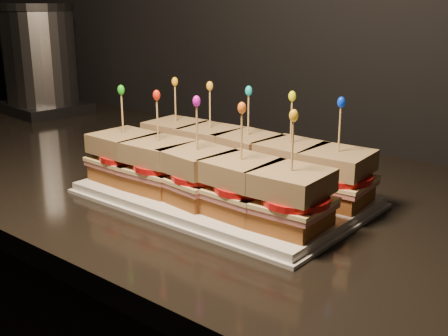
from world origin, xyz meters
The scene contains 77 objects.
granite_slab centered at (0.68, 1.64, 0.86)m, with size 2.17×0.75×0.03m, color black.
platter centered at (0.75, 1.56, 0.89)m, with size 0.45×0.28×0.02m, color white.
platter_rim centered at (0.75, 1.56, 0.88)m, with size 0.46×0.29×0.01m, color white.
sandwich_0_bread_bot centered at (0.58, 1.63, 0.91)m, with size 0.09×0.09×0.03m, color brown.
sandwich_0_ham centered at (0.58, 1.63, 0.93)m, with size 0.10×0.10×0.01m, color #B05C5B.
sandwich_0_cheese centered at (0.58, 1.63, 0.93)m, with size 0.10×0.10×0.01m, color #F6DA95.
sandwich_0_tomato centered at (0.59, 1.62, 0.94)m, with size 0.09×0.09×0.01m, color red.
sandwich_0_bread_top centered at (0.58, 1.63, 0.96)m, with size 0.09×0.09×0.03m, color #50270A.
sandwich_0_pick centered at (0.58, 1.63, 1.01)m, with size 0.00×0.00×0.09m, color tan.
sandwich_0_frill centered at (0.58, 1.63, 1.05)m, with size 0.01×0.01×0.02m, color orange.
sandwich_1_bread_bot centered at (0.67, 1.63, 0.91)m, with size 0.09×0.09×0.03m, color brown.
sandwich_1_ham centered at (0.67, 1.63, 0.93)m, with size 0.10×0.10×0.01m, color #B05C5B.
sandwich_1_cheese centered at (0.67, 1.63, 0.93)m, with size 0.10×0.10×0.01m, color #F6DA95.
sandwich_1_tomato centered at (0.68, 1.62, 0.94)m, with size 0.09×0.09×0.01m, color red.
sandwich_1_bread_top centered at (0.67, 1.63, 0.96)m, with size 0.09×0.09×0.03m, color #50270A.
sandwich_1_pick centered at (0.67, 1.63, 1.01)m, with size 0.00×0.00×0.09m, color tan.
sandwich_1_frill centered at (0.67, 1.63, 1.05)m, with size 0.01×0.01×0.02m, color #F3A81F.
sandwich_2_bread_bot centered at (0.75, 1.63, 0.91)m, with size 0.09×0.09×0.03m, color brown.
sandwich_2_ham centered at (0.75, 1.63, 0.93)m, with size 0.10×0.10×0.01m, color #B05C5B.
sandwich_2_cheese centered at (0.75, 1.63, 0.93)m, with size 0.10×0.10×0.01m, color #F6DA95.
sandwich_2_tomato centered at (0.76, 1.62, 0.94)m, with size 0.09×0.09×0.01m, color red.
sandwich_2_bread_top centered at (0.75, 1.63, 0.96)m, with size 0.09×0.09×0.03m, color #50270A.
sandwich_2_pick centered at (0.75, 1.63, 1.01)m, with size 0.00×0.00×0.09m, color tan.
sandwich_2_frill centered at (0.75, 1.63, 1.05)m, with size 0.01×0.01×0.02m, color #13B5B6.
sandwich_3_bread_bot centered at (0.84, 1.63, 0.91)m, with size 0.09×0.09×0.03m, color brown.
sandwich_3_ham centered at (0.84, 1.63, 0.93)m, with size 0.10×0.10×0.01m, color #B05C5B.
sandwich_3_cheese centered at (0.84, 1.63, 0.93)m, with size 0.10×0.10×0.01m, color #F6DA95.
sandwich_3_tomato centered at (0.85, 1.62, 0.94)m, with size 0.09×0.09×0.01m, color red.
sandwich_3_bread_top centered at (0.84, 1.63, 0.96)m, with size 0.09×0.09×0.03m, color #50270A.
sandwich_3_pick centered at (0.84, 1.63, 1.01)m, with size 0.00×0.00×0.09m, color tan.
sandwich_3_frill centered at (0.84, 1.63, 1.05)m, with size 0.01×0.01×0.02m, color #E4EC0F.
sandwich_4_bread_bot centered at (0.92, 1.63, 0.91)m, with size 0.09×0.09×0.03m, color brown.
sandwich_4_ham centered at (0.92, 1.63, 0.93)m, with size 0.10×0.10×0.01m, color #B05C5B.
sandwich_4_cheese centered at (0.92, 1.63, 0.93)m, with size 0.10×0.10×0.01m, color #F6DA95.
sandwich_4_tomato centered at (0.94, 1.62, 0.94)m, with size 0.09×0.09×0.01m, color red.
sandwich_4_bread_top centered at (0.92, 1.63, 0.96)m, with size 0.09×0.09×0.03m, color #50270A.
sandwich_4_pick centered at (0.92, 1.63, 1.01)m, with size 0.00×0.00×0.09m, color tan.
sandwich_4_frill centered at (0.92, 1.63, 1.05)m, with size 0.01×0.01×0.02m, color #062FE3.
sandwich_5_bread_bot centered at (0.58, 1.50, 0.91)m, with size 0.09×0.09×0.03m, color brown.
sandwich_5_ham centered at (0.58, 1.50, 0.93)m, with size 0.10×0.10×0.01m, color #B05C5B.
sandwich_5_cheese centered at (0.58, 1.50, 0.93)m, with size 0.10×0.10×0.01m, color #F6DA95.
sandwich_5_tomato centered at (0.59, 1.49, 0.94)m, with size 0.09×0.09×0.01m, color red.
sandwich_5_bread_top centered at (0.58, 1.50, 0.96)m, with size 0.09×0.09×0.03m, color #50270A.
sandwich_5_pick centered at (0.58, 1.50, 1.01)m, with size 0.00×0.00×0.09m, color tan.
sandwich_5_frill centered at (0.58, 1.50, 1.05)m, with size 0.01×0.01×0.02m, color #1DAD16.
sandwich_6_bread_bot centered at (0.67, 1.50, 0.91)m, with size 0.09×0.09×0.03m, color brown.
sandwich_6_ham centered at (0.67, 1.50, 0.93)m, with size 0.10×0.10×0.01m, color #B05C5B.
sandwich_6_cheese centered at (0.67, 1.50, 0.93)m, with size 0.10×0.10×0.01m, color #F6DA95.
sandwich_6_tomato centered at (0.68, 1.49, 0.94)m, with size 0.09×0.09×0.01m, color red.
sandwich_6_bread_top centered at (0.67, 1.50, 0.96)m, with size 0.09×0.09×0.03m, color #50270A.
sandwich_6_pick centered at (0.67, 1.50, 1.01)m, with size 0.00×0.00×0.09m, color tan.
sandwich_6_frill centered at (0.67, 1.50, 1.05)m, with size 0.01×0.01×0.02m, color red.
sandwich_7_bread_bot centered at (0.75, 1.50, 0.91)m, with size 0.09×0.09×0.03m, color brown.
sandwich_7_ham centered at (0.75, 1.50, 0.93)m, with size 0.10×0.10×0.01m, color #B05C5B.
sandwich_7_cheese centered at (0.75, 1.50, 0.93)m, with size 0.10×0.10×0.01m, color #F6DA95.
sandwich_7_tomato centered at (0.76, 1.49, 0.94)m, with size 0.09×0.09×0.01m, color red.
sandwich_7_bread_top centered at (0.75, 1.50, 0.96)m, with size 0.09×0.09×0.03m, color #50270A.
sandwich_7_pick centered at (0.75, 1.50, 1.01)m, with size 0.00×0.00×0.09m, color tan.
sandwich_7_frill centered at (0.75, 1.50, 1.05)m, with size 0.01×0.01×0.02m, color #CD13C7.
sandwich_8_bread_bot centered at (0.84, 1.50, 0.91)m, with size 0.09×0.09×0.03m, color brown.
sandwich_8_ham centered at (0.84, 1.50, 0.93)m, with size 0.10×0.10×0.01m, color #B05C5B.
sandwich_8_cheese centered at (0.84, 1.50, 0.93)m, with size 0.10×0.10×0.01m, color #F6DA95.
sandwich_8_tomato centered at (0.85, 1.49, 0.94)m, with size 0.09×0.09×0.01m, color red.
sandwich_8_bread_top centered at (0.84, 1.50, 0.96)m, with size 0.09×0.09×0.03m, color #50270A.
sandwich_8_pick centered at (0.84, 1.50, 1.01)m, with size 0.00×0.00×0.09m, color tan.
sandwich_8_frill centered at (0.84, 1.50, 1.05)m, with size 0.01×0.01×0.02m, color orange.
sandwich_9_bread_bot centered at (0.92, 1.50, 0.91)m, with size 0.09×0.09×0.03m, color brown.
sandwich_9_ham centered at (0.92, 1.50, 0.93)m, with size 0.10×0.10×0.01m, color #B05C5B.
sandwich_9_cheese centered at (0.92, 1.50, 0.93)m, with size 0.10×0.10×0.01m, color #F6DA95.
sandwich_9_tomato centered at (0.94, 1.49, 0.94)m, with size 0.09×0.09×0.01m, color red.
sandwich_9_bread_top centered at (0.92, 1.50, 0.96)m, with size 0.09×0.09×0.03m, color #50270A.
sandwich_9_pick centered at (0.92, 1.50, 1.01)m, with size 0.00×0.00×0.09m, color tan.
sandwich_9_frill centered at (0.92, 1.50, 1.05)m, with size 0.01×0.01×0.02m, color #F0A919.
appliance_base centered at (-0.13, 1.81, 0.89)m, with size 0.24×0.20×0.03m, color #262628.
appliance_body centered at (-0.13, 1.81, 1.04)m, with size 0.20×0.20×0.26m, color silver.
appliance_lid centered at (-0.13, 1.81, 1.18)m, with size 0.21×0.21×0.02m, color #262628.
appliance centered at (-0.13, 1.81, 1.03)m, with size 0.24×0.20×0.31m, color silver, non-canonical shape.
Camera 1 is at (1.31, 0.89, 1.20)m, focal length 45.00 mm.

